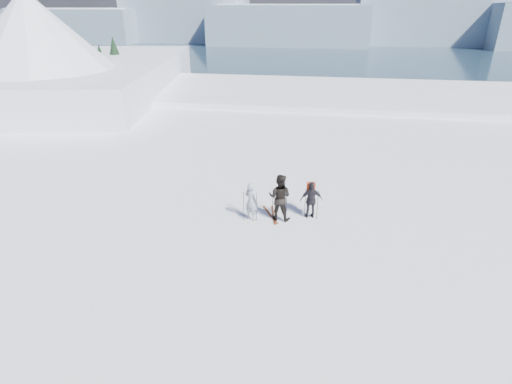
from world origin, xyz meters
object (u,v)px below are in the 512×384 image
Objects in this scene: skier_grey at (251,201)px; skier_dark at (280,197)px; skis_loose at (272,215)px; skier_pack at (311,200)px.

skier_dark reaches higher than skier_grey.
skier_grey reaches higher than skis_loose.
skier_grey is 1.03× the size of skier_pack.
skier_dark is 1.24× the size of skier_pack.
skier_grey is at bearing 21.25° from skier_dark.
skis_loose is at bearing -8.25° from skier_pack.
skier_pack is at bearing -155.61° from skier_dark.
skier_pack is 1.83m from skis_loose.
skier_pack is at bearing 3.60° from skis_loose.
skier_dark is at bearing 3.19° from skier_pack.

